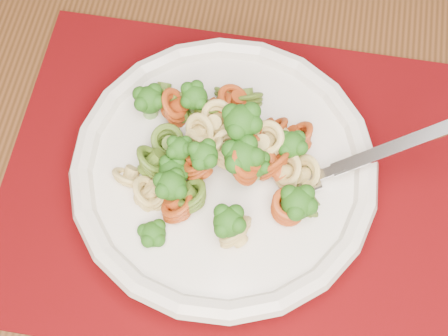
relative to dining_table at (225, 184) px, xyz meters
The scene contains 5 objects.
dining_table is the anchor object (origin of this frame).
placemat 0.12m from the dining_table, 47.01° to the right, with size 0.41×0.32×0.00m, color #520309.
pasta_bowl 0.15m from the dining_table, 57.06° to the right, with size 0.26×0.26×0.05m.
pasta_broccoli_heap 0.16m from the dining_table, 57.06° to the right, with size 0.22×0.22×0.06m, color tan, non-canonical shape.
fork 0.18m from the dining_table, ahead, with size 0.19×0.02×0.01m, color silver, non-canonical shape.
Camera 1 is at (-0.35, 0.48, 1.22)m, focal length 50.00 mm.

